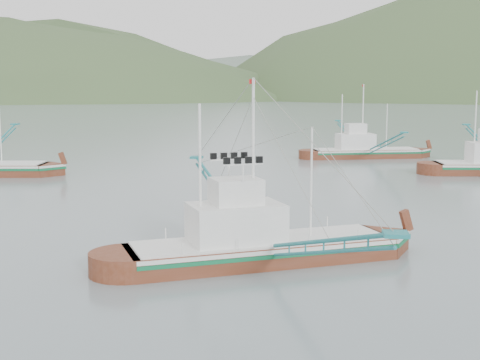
{
  "coord_description": "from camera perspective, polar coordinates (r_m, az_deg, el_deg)",
  "views": [
    {
      "loc": [
        3.3,
        -30.71,
        8.45
      ],
      "look_at": [
        0.0,
        6.0,
        3.2
      ],
      "focal_mm": 50.0,
      "sensor_mm": 36.0,
      "label": 1
    }
  ],
  "objects": [
    {
      "name": "ground",
      "position": [
        32.03,
        -0.97,
        -7.19
      ],
      "size": [
        1200.0,
        1200.0,
        0.0
      ],
      "primitive_type": "plane",
      "color": "slate",
      "rests_on": "ground"
    },
    {
      "name": "main_boat",
      "position": [
        31.92,
        1.66,
        -3.65
      ],
      "size": [
        13.2,
        22.24,
        9.47
      ],
      "rotation": [
        0.0,
        0.0,
        0.42
      ],
      "color": "#5B2613",
      "rests_on": "ground"
    },
    {
      "name": "bg_boat_far",
      "position": [
        79.37,
        10.58,
        3.07
      ],
      "size": [
        13.01,
        22.43,
        9.22
      ],
      "rotation": [
        0.0,
        0.0,
        0.24
      ],
      "color": "#5B2613",
      "rests_on": "ground"
    },
    {
      "name": "ridge_distant",
      "position": [
        591.38,
        7.79,
        7.21
      ],
      "size": [
        960.0,
        400.0,
        240.0
      ],
      "primitive_type": "ellipsoid",
      "color": "slate",
      "rests_on": "ground"
    }
  ]
}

